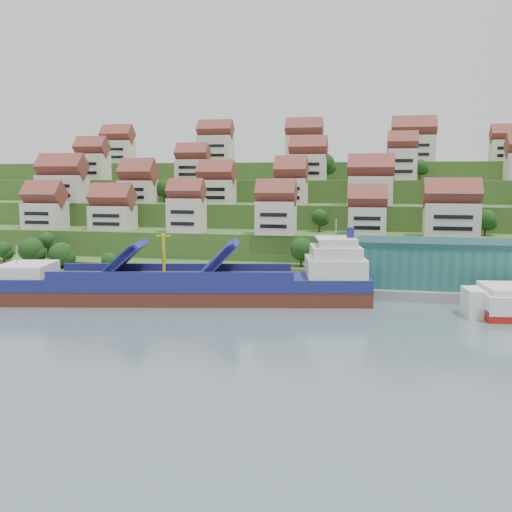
# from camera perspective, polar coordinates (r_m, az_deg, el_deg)

# --- Properties ---
(ground) EXTENTS (300.00, 300.00, 0.00)m
(ground) POSITION_cam_1_polar(r_m,az_deg,el_deg) (118.27, -1.05, -4.76)
(ground) COLOR slate
(ground) RESTS_ON ground
(quay) EXTENTS (180.00, 14.00, 2.20)m
(quay) POSITION_cam_1_polar(r_m,az_deg,el_deg) (130.00, 9.08, -3.21)
(quay) COLOR gray
(quay) RESTS_ON ground
(pebble_beach) EXTENTS (45.00, 20.00, 1.00)m
(pebble_beach) POSITION_cam_1_polar(r_m,az_deg,el_deg) (152.19, -21.80, -2.30)
(pebble_beach) COLOR gray
(pebble_beach) RESTS_ON ground
(hillside) EXTENTS (260.00, 128.00, 31.00)m
(hillside) POSITION_cam_1_polar(r_m,az_deg,el_deg) (218.12, 5.03, 3.83)
(hillside) COLOR #2D4C1E
(hillside) RESTS_ON ground
(hillside_village) EXTENTS (154.57, 65.04, 29.65)m
(hillside_village) POSITION_cam_1_polar(r_m,az_deg,el_deg) (177.62, 1.57, 7.62)
(hillside_village) COLOR beige
(hillside_village) RESTS_ON ground
(hillside_trees) EXTENTS (141.15, 62.85, 30.62)m
(hillside_trees) POSITION_cam_1_polar(r_m,az_deg,el_deg) (162.63, -2.37, 4.71)
(hillside_trees) COLOR #1B4015
(hillside_trees) RESTS_ON ground
(warehouse) EXTENTS (60.00, 15.00, 10.00)m
(warehouse) POSITION_cam_1_polar(r_m,az_deg,el_deg) (133.43, 23.04, -0.80)
(warehouse) COLOR #24635C
(warehouse) RESTS_ON quay
(flagpole) EXTENTS (1.28, 0.16, 8.00)m
(flagpole) POSITION_cam_1_polar(r_m,az_deg,el_deg) (124.19, 8.15, -1.00)
(flagpole) COLOR gray
(flagpole) RESTS_ON quay
(beach_huts) EXTENTS (14.40, 3.70, 2.20)m
(beach_huts) POSITION_cam_1_polar(r_m,az_deg,el_deg) (152.03, -22.72, -1.74)
(beach_huts) COLOR white
(beach_huts) RESTS_ON pebble_beach
(cargo_ship) EXTENTS (78.15, 26.55, 17.13)m
(cargo_ship) POSITION_cam_1_polar(r_m,az_deg,el_deg) (119.99, -6.26, -3.03)
(cargo_ship) COLOR #522219
(cargo_ship) RESTS_ON ground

